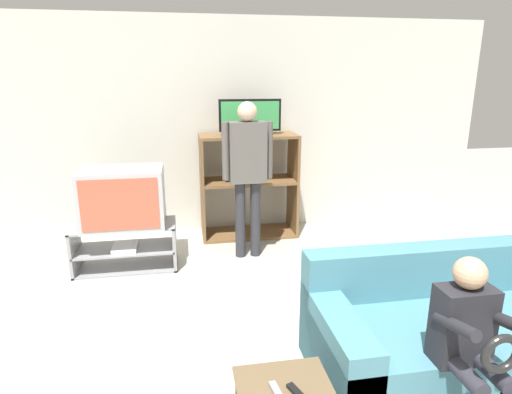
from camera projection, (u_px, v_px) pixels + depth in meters
name	position (u px, v px, depth m)	size (l,w,h in m)	color
wall_back	(237.00, 127.00, 5.31)	(6.40, 0.06, 2.60)	beige
tv_stand	(126.00, 247.00, 4.37)	(1.02, 0.45, 0.47)	#939399
television_main	(123.00, 197.00, 4.22)	(0.79, 0.53, 0.58)	#B2B2B7
media_shelf	(248.00, 185.00, 5.20)	(1.15, 0.51, 1.25)	brown
television_flat	(250.00, 118.00, 4.95)	(0.73, 0.20, 0.41)	black
remote_control_black	(297.00, 393.00, 2.11)	(0.04, 0.14, 0.02)	black
remote_control_white	(277.00, 392.00, 2.12)	(0.04, 0.14, 0.02)	gray
couch	(458.00, 333.00, 2.84)	(1.95, 0.90, 0.77)	teal
person_standing_adult	(248.00, 165.00, 4.46)	(0.53, 0.20, 1.67)	#2D2D33
person_seated_child	(471.00, 339.00, 2.21)	(0.33, 0.43, 1.03)	#2D2D38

